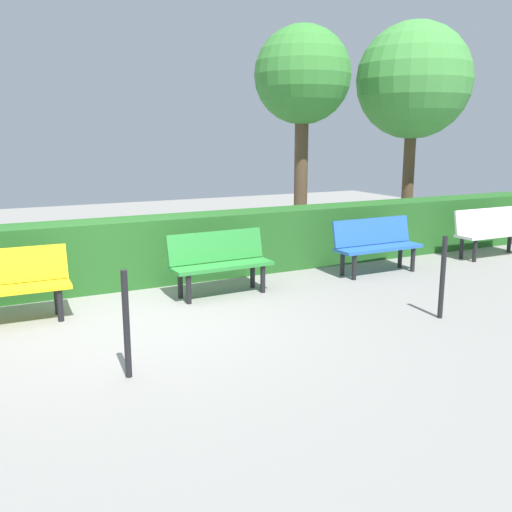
% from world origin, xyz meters
% --- Properties ---
extents(ground_plane, '(23.61, 23.61, 0.00)m').
position_xyz_m(ground_plane, '(0.00, 0.00, 0.00)').
color(ground_plane, gray).
extents(bench_white, '(1.51, 0.46, 0.86)m').
position_xyz_m(bench_white, '(-6.67, -0.66, 0.48)').
color(bench_white, white).
rests_on(bench_white, ground_plane).
extents(bench_blue, '(1.47, 0.49, 0.86)m').
position_xyz_m(bench_blue, '(-4.04, -0.60, 0.48)').
color(bench_blue, blue).
rests_on(bench_blue, ground_plane).
extents(bench_green, '(1.42, 0.52, 0.86)m').
position_xyz_m(bench_green, '(-1.34, -0.56, 0.48)').
color(bench_green, '#2D8C38').
rests_on(bench_green, ground_plane).
extents(bench_yellow, '(1.43, 0.50, 0.86)m').
position_xyz_m(bench_yellow, '(1.35, -0.56, 0.48)').
color(bench_yellow, yellow).
rests_on(bench_yellow, ground_plane).
extents(hedge_row, '(19.61, 0.67, 0.97)m').
position_xyz_m(hedge_row, '(-1.22, -1.60, 0.49)').
color(hedge_row, '#266023').
rests_on(hedge_row, ground_plane).
extents(tree_near, '(2.32, 2.32, 4.39)m').
position_xyz_m(tree_near, '(-6.60, -2.82, 3.20)').
color(tree_near, brown).
rests_on(tree_near, ground_plane).
extents(tree_mid, '(1.84, 1.84, 4.19)m').
position_xyz_m(tree_mid, '(-4.21, -3.20, 3.21)').
color(tree_mid, brown).
rests_on(tree_mid, ground_plane).
extents(railing_post_mid, '(0.06, 0.06, 1.00)m').
position_xyz_m(railing_post_mid, '(-3.30, 1.59, 0.50)').
color(railing_post_mid, black).
rests_on(railing_post_mid, ground_plane).
extents(railing_post_far, '(0.06, 0.06, 1.00)m').
position_xyz_m(railing_post_far, '(0.47, 1.59, 0.50)').
color(railing_post_far, black).
rests_on(railing_post_far, ground_plane).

